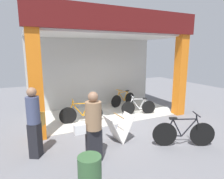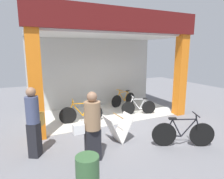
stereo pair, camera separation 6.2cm
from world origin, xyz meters
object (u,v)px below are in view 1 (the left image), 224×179
bicycle_parked_0 (183,133)px  pedestrian_2 (35,122)px  bicycle_inside_2 (139,107)px  pedestrian_0 (93,126)px  sandwich_board_sign (119,128)px  bicycle_inside_1 (82,113)px  bicycle_inside_0 (123,99)px

bicycle_parked_0 → pedestrian_2: pedestrian_2 is taller
bicycle_inside_2 → pedestrian_2: (-4.08, -1.66, 0.58)m
pedestrian_0 → pedestrian_2: (-1.21, 0.81, 0.02)m
pedestrian_0 → pedestrian_2: 1.45m
bicycle_parked_0 → pedestrian_2: (-3.68, 1.18, 0.52)m
bicycle_parked_0 → sandwich_board_sign: 1.79m
bicycle_inside_1 → bicycle_inside_2: size_ratio=1.13×
sandwich_board_sign → pedestrian_2: size_ratio=0.45×
bicycle_inside_2 → bicycle_parked_0: 2.86m
bicycle_inside_2 → bicycle_inside_1: bearing=177.8°
bicycle_inside_2 → pedestrian_2: 4.44m
pedestrian_0 → bicycle_inside_0: bearing=52.9°
sandwich_board_sign → pedestrian_2: 2.29m
bicycle_parked_0 → pedestrian_0: 2.55m
sandwich_board_sign → pedestrian_0: bearing=-146.6°
sandwich_board_sign → pedestrian_0: size_ratio=0.47×
bicycle_inside_2 → sandwich_board_sign: size_ratio=1.76×
bicycle_inside_2 → pedestrian_0: size_ratio=0.83×
bicycle_inside_1 → pedestrian_2: bearing=-133.9°
bicycle_inside_0 → bicycle_inside_1: bearing=-151.6°
bicycle_parked_0 → pedestrian_0: (-2.47, 0.37, 0.51)m
pedestrian_0 → bicycle_inside_1: bearing=79.5°
pedestrian_0 → sandwich_board_sign: bearing=33.4°
sandwich_board_sign → bicycle_inside_1: bearing=106.2°
bicycle_inside_1 → bicycle_inside_2: (2.40, -0.09, -0.03)m
bicycle_inside_0 → bicycle_parked_0: (-0.46, -4.25, 0.05)m
bicycle_parked_0 → sandwich_board_sign: (-1.46, 1.04, 0.02)m
pedestrian_0 → bicycle_parked_0: bearing=-8.6°
bicycle_inside_2 → sandwich_board_sign: 2.58m
bicycle_inside_1 → bicycle_parked_0: size_ratio=1.02×
bicycle_inside_1 → pedestrian_2: (-1.68, -1.75, 0.55)m
bicycle_inside_0 → bicycle_inside_2: (-0.06, -1.42, -0.01)m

